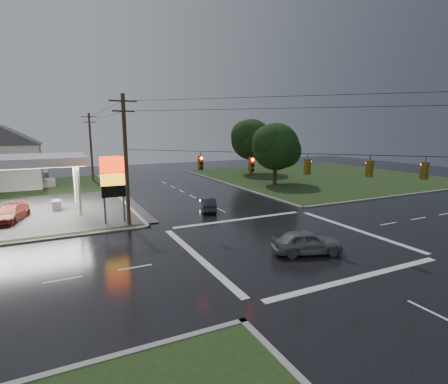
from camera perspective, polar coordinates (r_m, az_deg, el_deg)
name	(u,v)px	position (r m, az deg, el deg)	size (l,w,h in m)	color
ground	(285,241)	(26.43, 10.00, -7.95)	(120.00, 120.00, 0.00)	black
grass_ne	(320,176)	(62.25, 15.34, 2.50)	(36.00, 36.00, 0.08)	black
pylon_sign	(113,178)	(31.27, -17.70, 2.13)	(2.00, 0.35, 6.00)	#59595E
utility_pole_nw	(126,159)	(30.26, -15.72, 5.23)	(2.20, 0.32, 11.00)	#382619
utility_pole_n	(91,146)	(58.48, -20.90, 7.04)	(2.20, 0.32, 10.50)	#382619
traffic_signals	(289,154)	(25.15, 10.53, 6.19)	(26.87, 26.87, 1.47)	black
house_near	(4,156)	(56.61, -32.27, 4.94)	(11.05, 8.48, 8.60)	silver
house_far	(5,151)	(68.63, -32.10, 5.65)	(11.05, 8.48, 8.60)	silver
tree_ne_near	(276,147)	(51.29, 8.55, 7.32)	(7.99, 6.80, 8.98)	black
tree_ne_far	(252,140)	(62.98, 4.59, 8.53)	(8.46, 7.20, 9.80)	black
car_north	(208,204)	(35.25, -2.62, -2.03)	(1.39, 3.98, 1.31)	#22232A
car_crossing	(307,242)	(24.08, 13.37, -7.95)	(1.87, 4.64, 1.58)	slate
car_pump	(9,214)	(36.34, -31.65, -3.06)	(2.12, 5.22, 1.52)	maroon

